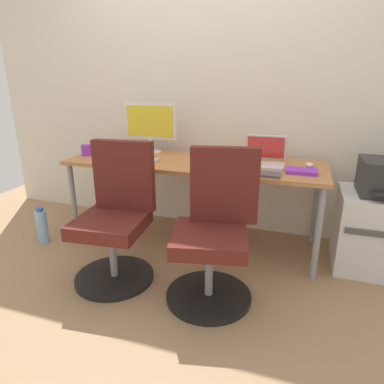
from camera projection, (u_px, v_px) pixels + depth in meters
The scene contains 17 objects.
ground_plane at pixel (194, 240), 2.89m from camera, with size 5.28×5.28×0.00m, color #9E7A56.
back_wall at pixel (209, 82), 2.86m from camera, with size 4.40×0.04×2.60m, color silver.
desk at pixel (194, 167), 2.68m from camera, with size 2.04×0.69×0.70m.
office_chair_left at pixel (116, 220), 2.25m from camera, with size 0.54×0.54×0.94m.
office_chair_right at pixel (214, 234), 2.04m from camera, with size 0.54×0.54×0.94m.
side_cabinet at pixel (380, 232), 2.37m from camera, with size 0.58×0.48×0.57m.
water_bottle_on_floor at pixel (42, 226), 2.82m from camera, with size 0.09×0.09×0.31m.
desktop_monitor at pixel (150, 124), 2.91m from camera, with size 0.48×0.18×0.43m.
open_laptop at pixel (264, 158), 2.53m from camera, with size 0.31×0.29×0.22m.
keyboard_by_monitor at pixel (138, 160), 2.67m from camera, with size 0.34×0.12×0.02m, color #B7B7B7.
keyboard_by_laptop at pixel (255, 173), 2.27m from camera, with size 0.34×0.12×0.02m, color #515156.
mouse_by_monitor at pixel (203, 169), 2.36m from camera, with size 0.06×0.10×0.03m, color #B7B7B7.
mouse_by_laptop at pixel (310, 165), 2.48m from camera, with size 0.06×0.10×0.03m, color silver.
coffee_mug at pixel (86, 150), 2.85m from camera, with size 0.08×0.08×0.09m, color purple.
pen_cup at pixel (275, 152), 2.73m from camera, with size 0.07×0.07×0.10m, color slate.
phone_near_monitor at pixel (120, 151), 3.04m from camera, with size 0.07×0.14×0.01m, color black.
notebook at pixel (302, 171), 2.32m from camera, with size 0.21×0.15×0.03m, color purple.
Camera 1 is at (0.81, -2.48, 1.31)m, focal length 31.17 mm.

